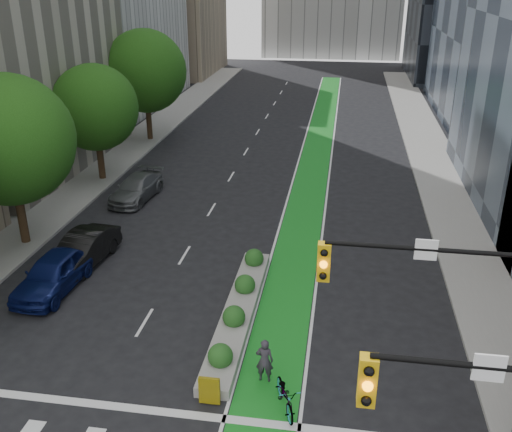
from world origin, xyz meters
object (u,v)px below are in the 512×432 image
(median_planter, at_px, (239,309))
(parked_car_left_far, at_px, (136,188))
(parked_car_left_near, at_px, (54,273))
(bicycle, at_px, (285,395))
(parked_car_left_mid, at_px, (83,250))
(cyclist, at_px, (265,360))

(median_planter, distance_m, parked_car_left_far, 14.77)
(parked_car_left_near, bearing_deg, median_planter, -2.73)
(parked_car_left_far, bearing_deg, parked_car_left_near, -83.64)
(bicycle, xyz_separation_m, parked_car_left_mid, (-10.68, 8.31, 0.27))
(bicycle, bearing_deg, median_planter, 95.79)
(cyclist, distance_m, parked_car_left_mid, 12.08)
(bicycle, height_order, parked_car_left_near, parked_car_left_near)
(bicycle, relative_size, parked_car_left_far, 0.40)
(bicycle, height_order, parked_car_left_mid, parked_car_left_mid)
(parked_car_left_near, relative_size, parked_car_left_mid, 1.02)
(parked_car_left_near, height_order, parked_car_left_mid, parked_car_left_near)
(bicycle, bearing_deg, parked_car_left_near, 131.40)
(cyclist, xyz_separation_m, parked_car_left_far, (-10.28, 15.73, -0.12))
(parked_car_left_mid, xyz_separation_m, parked_car_left_far, (-0.46, 8.69, -0.07))
(bicycle, relative_size, parked_car_left_mid, 0.42)
(cyclist, relative_size, parked_car_left_far, 0.34)
(parked_car_left_near, xyz_separation_m, parked_car_left_far, (-0.20, 11.09, -0.12))
(cyclist, bearing_deg, parked_car_left_near, -23.62)
(parked_car_left_mid, bearing_deg, parked_car_left_far, 98.89)
(bicycle, xyz_separation_m, parked_car_left_near, (-10.94, 5.90, 0.31))
(parked_car_left_near, distance_m, parked_car_left_far, 11.10)
(parked_car_left_near, bearing_deg, bicycle, -25.32)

